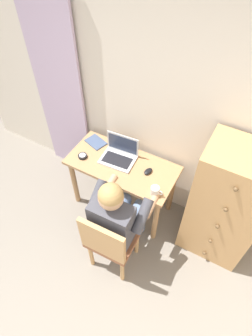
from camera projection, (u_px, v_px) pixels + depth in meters
The scene contains 11 objects.
wall_back at pixel (161, 109), 2.57m from camera, with size 4.80×0.05×2.50m, color beige.
curtain_panel at pixel (59, 88), 2.96m from camera, with size 0.59×0.03×2.29m, color #B29EBC.
desk at pixel (122, 172), 2.95m from camera, with size 1.11×0.53×0.71m.
dresser at pixel (225, 206), 2.58m from camera, with size 0.61×0.49×1.34m.
chair at pixel (110, 240), 2.55m from camera, with size 0.43×0.41×0.89m.
person_seated at pixel (119, 214), 2.52m from camera, with size 0.54×0.59×1.21m.
laptop at pixel (119, 154), 2.87m from camera, with size 0.36×0.27×0.24m.
computer_mouse at pixel (148, 171), 2.77m from camera, with size 0.06×0.10×0.03m, color black.
desk_clock at pixel (83, 156), 2.91m from camera, with size 0.09×0.09×0.03m.
notebook_pad at pixel (96, 142), 3.05m from camera, with size 0.21×0.15×0.01m, color #3D4C6B.
coffee_mug at pixel (155, 191), 2.58m from camera, with size 0.12×0.08×0.09m.
Camera 1 is at (0.73, 0.23, 2.85)m, focal length 30.59 mm.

